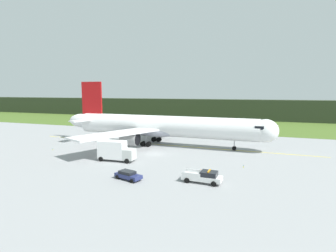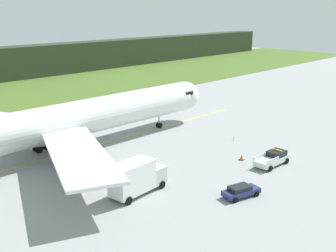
{
  "view_description": "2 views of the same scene",
  "coord_description": "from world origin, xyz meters",
  "px_view_note": "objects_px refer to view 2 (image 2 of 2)",
  "views": [
    {
      "loc": [
        21.11,
        -50.51,
        13.17
      ],
      "look_at": [
        -0.55,
        10.72,
        4.59
      ],
      "focal_mm": 28.19,
      "sensor_mm": 36.0,
      "label": 1
    },
    {
      "loc": [
        -32.68,
        -39.19,
        19.83
      ],
      "look_at": [
        8.01,
        -0.36,
        3.8
      ],
      "focal_mm": 44.06,
      "sensor_mm": 36.0,
      "label": 2
    }
  ],
  "objects_px": {
    "catering_truck": "(136,177)",
    "staff_car": "(241,191)",
    "airliner": "(68,122)",
    "ops_pickup_truck": "(273,158)",
    "apron_cone": "(242,157)"
  },
  "relations": [
    {
      "from": "staff_car",
      "to": "apron_cone",
      "type": "bearing_deg",
      "value": 33.39
    },
    {
      "from": "ops_pickup_truck",
      "to": "apron_cone",
      "type": "height_order",
      "value": "ops_pickup_truck"
    },
    {
      "from": "catering_truck",
      "to": "apron_cone",
      "type": "distance_m",
      "value": 17.3
    },
    {
      "from": "ops_pickup_truck",
      "to": "apron_cone",
      "type": "xyz_separation_m",
      "value": [
        -1.29,
        4.03,
        -0.5
      ]
    },
    {
      "from": "airliner",
      "to": "catering_truck",
      "type": "xyz_separation_m",
      "value": [
        -2.6,
        -17.13,
        -2.59
      ]
    },
    {
      "from": "catering_truck",
      "to": "staff_car",
      "type": "bearing_deg",
      "value": -49.99
    },
    {
      "from": "staff_car",
      "to": "airliner",
      "type": "bearing_deg",
      "value": 100.43
    },
    {
      "from": "airliner",
      "to": "staff_car",
      "type": "relative_size",
      "value": 11.86
    },
    {
      "from": "airliner",
      "to": "ops_pickup_truck",
      "type": "height_order",
      "value": "airliner"
    },
    {
      "from": "apron_cone",
      "to": "catering_truck",
      "type": "bearing_deg",
      "value": 172.05
    },
    {
      "from": "airliner",
      "to": "ops_pickup_truck",
      "type": "bearing_deg",
      "value": -56.2
    },
    {
      "from": "ops_pickup_truck",
      "to": "staff_car",
      "type": "relative_size",
      "value": 1.27
    },
    {
      "from": "airliner",
      "to": "staff_car",
      "type": "height_order",
      "value": "airliner"
    },
    {
      "from": "apron_cone",
      "to": "airliner",
      "type": "bearing_deg",
      "value": 126.56
    },
    {
      "from": "ops_pickup_truck",
      "to": "staff_car",
      "type": "bearing_deg",
      "value": -167.85
    }
  ]
}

